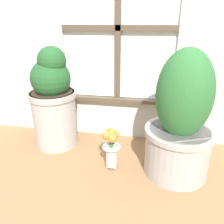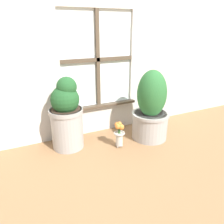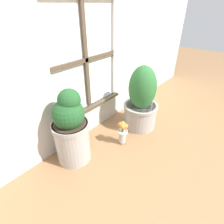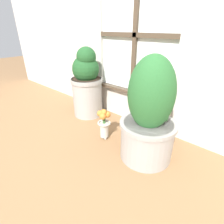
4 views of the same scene
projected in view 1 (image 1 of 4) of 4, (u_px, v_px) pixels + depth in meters
name	position (u px, v px, depth m)	size (l,w,h in m)	color
ground_plane	(101.00, 181.00, 1.20)	(10.00, 10.00, 0.00)	olive
potted_plant_left	(53.00, 101.00, 1.45)	(0.31, 0.31, 0.67)	#9E9993
potted_plant_right	(181.00, 123.00, 1.16)	(0.37, 0.37, 0.70)	#9E9993
flower_vase	(111.00, 146.00, 1.25)	(0.11, 0.11, 0.26)	#BCB7AD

